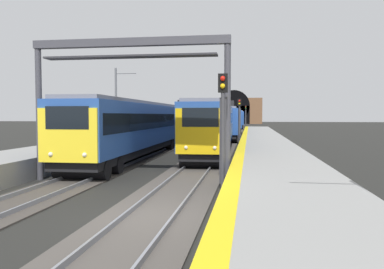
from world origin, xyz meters
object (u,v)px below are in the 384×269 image
(railway_signal_far, at_px, (246,114))
(overhead_signal_gantry, at_px, (129,72))
(train_adjacent_platform, at_px, (185,121))
(railway_signal_near, at_px, (223,121))
(catenary_mast_near, at_px, (116,105))
(train_main_approaching, at_px, (231,120))
(railway_signal_mid, at_px, (239,117))

(railway_signal_far, distance_m, overhead_signal_gantry, 84.89)
(train_adjacent_platform, xyz_separation_m, overhead_signal_gantry, (-29.36, -2.46, 2.65))
(railway_signal_near, height_order, catenary_mast_near, catenary_mast_near)
(train_main_approaching, xyz_separation_m, railway_signal_near, (-42.92, -1.75, 0.51))
(train_main_approaching, xyz_separation_m, train_adjacent_platform, (-12.55, 4.93, 0.01))
(train_main_approaching, height_order, railway_signal_mid, train_main_approaching)
(overhead_signal_gantry, bearing_deg, train_main_approaching, -3.37)
(overhead_signal_gantry, relative_size, catenary_mast_near, 1.12)
(train_main_approaching, bearing_deg, railway_signal_far, 176.02)
(railway_signal_near, bearing_deg, train_main_approaching, -177.66)
(train_adjacent_platform, distance_m, catenary_mast_near, 9.37)
(railway_signal_far, bearing_deg, train_main_approaching, -2.34)
(train_adjacent_platform, bearing_deg, railway_signal_far, 172.54)
(railway_signal_near, relative_size, catenary_mast_near, 0.59)
(train_main_approaching, distance_m, overhead_signal_gantry, 42.06)
(train_adjacent_platform, bearing_deg, railway_signal_mid, 48.30)
(train_adjacent_platform, relative_size, railway_signal_far, 11.13)
(train_adjacent_platform, height_order, catenary_mast_near, catenary_mast_near)
(railway_signal_mid, distance_m, catenary_mast_near, 13.06)
(railway_signal_near, bearing_deg, catenary_mast_near, -151.29)
(train_adjacent_platform, relative_size, railway_signal_mid, 13.09)
(railway_signal_mid, height_order, catenary_mast_near, catenary_mast_near)
(railway_signal_near, relative_size, overhead_signal_gantry, 0.52)
(train_adjacent_platform, xyz_separation_m, catenary_mast_near, (-6.71, 6.28, 1.85))
(train_main_approaching, xyz_separation_m, railway_signal_far, (42.86, -1.75, 1.06))
(catenary_mast_near, bearing_deg, railway_signal_mid, -86.12)
(train_main_approaching, relative_size, train_adjacent_platform, 1.26)
(railway_signal_mid, relative_size, overhead_signal_gantry, 0.52)
(railway_signal_far, xyz_separation_m, overhead_signal_gantry, (-84.77, 4.22, 1.59))
(train_main_approaching, relative_size, railway_signal_near, 16.48)
(railway_signal_mid, bearing_deg, railway_signal_near, 0.00)
(railway_signal_near, bearing_deg, overhead_signal_gantry, -103.51)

